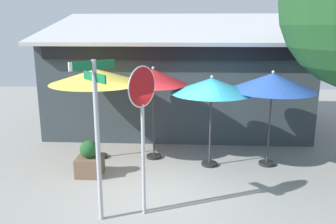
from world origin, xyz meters
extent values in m
cube|color=gray|center=(0.00, 0.00, -0.05)|extent=(28.00, 28.00, 0.10)
cube|color=#333D42|center=(0.16, 5.65, 1.67)|extent=(8.97, 4.80, 3.34)
cube|color=silver|center=(0.16, 5.50, 3.76)|extent=(9.47, 5.43, 1.12)
cube|color=black|center=(0.16, 3.20, 2.99)|extent=(8.37, 0.16, 0.44)
cylinder|color=#A8AAB2|center=(-1.15, -1.42, 1.60)|extent=(0.09, 0.09, 3.20)
cube|color=#116B38|center=(-1.15, -1.42, 3.10)|extent=(0.65, 0.58, 0.16)
cube|color=#116B38|center=(-1.15, -1.42, 2.88)|extent=(0.58, 0.65, 0.16)
cube|color=white|center=(-1.49, -1.72, 3.10)|extent=(0.07, 0.07, 0.16)
cylinder|color=#A8AAB2|center=(-0.31, -1.16, 1.17)|extent=(0.07, 0.07, 2.33)
cylinder|color=white|center=(-0.31, -1.16, 2.67)|extent=(0.43, 0.69, 0.81)
cylinder|color=red|center=(-0.31, -1.16, 2.67)|extent=(0.42, 0.66, 0.76)
cylinder|color=black|center=(-2.02, 1.95, 0.04)|extent=(0.44, 0.44, 0.08)
cylinder|color=#333335|center=(-2.02, 1.95, 1.13)|extent=(0.05, 0.05, 2.27)
cone|color=#EAD14C|center=(-2.02, 1.95, 2.42)|extent=(2.61, 2.61, 0.41)
sphere|color=silver|center=(-2.02, 1.95, 2.66)|extent=(0.08, 0.08, 0.08)
cylinder|color=black|center=(-0.41, 2.02, 0.04)|extent=(0.44, 0.44, 0.08)
cylinder|color=#333335|center=(-0.41, 2.02, 1.12)|extent=(0.05, 0.05, 2.24)
cone|color=#B21E23|center=(-0.41, 2.02, 2.41)|extent=(1.94, 1.94, 0.44)
sphere|color=silver|center=(-0.41, 2.02, 2.66)|extent=(0.08, 0.08, 0.08)
cylinder|color=black|center=(1.19, 1.52, 0.04)|extent=(0.44, 0.44, 0.08)
cylinder|color=#333335|center=(1.19, 1.52, 1.05)|extent=(0.05, 0.05, 2.10)
cone|color=#2D99BC|center=(1.19, 1.52, 2.26)|extent=(2.16, 2.16, 0.41)
sphere|color=silver|center=(1.19, 1.52, 2.49)|extent=(0.08, 0.08, 0.08)
cylinder|color=black|center=(2.80, 1.64, 0.04)|extent=(0.44, 0.44, 0.08)
cylinder|color=#333335|center=(2.80, 1.64, 1.09)|extent=(0.05, 0.05, 2.17)
cone|color=#2D56B7|center=(2.80, 1.64, 2.35)|extent=(2.30, 2.30, 0.46)
sphere|color=silver|center=(2.80, 1.64, 2.61)|extent=(0.08, 0.08, 0.08)
cube|color=brown|center=(-1.96, 0.69, 0.25)|extent=(0.65, 0.65, 0.49)
sphere|color=#1E4C23|center=(-1.96, 0.69, 0.71)|extent=(0.46, 0.46, 0.46)
camera|label=1|loc=(0.55, -7.70, 3.80)|focal=37.46mm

